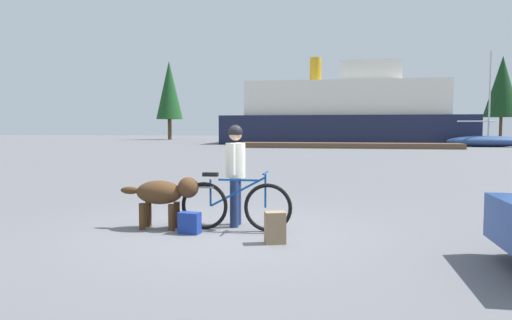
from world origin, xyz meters
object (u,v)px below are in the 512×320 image
handbag_pannier (190,223)px  sailboat_moored (488,141)px  dog (164,193)px  ferry_boat (345,114)px  person_cyclist (236,166)px  backpack (275,228)px  bicycle (235,205)px

handbag_pannier → sailboat_moored: bearing=67.4°
dog → ferry_boat: bearing=85.2°
dog → person_cyclist: bearing=21.8°
dog → backpack: 1.99m
bicycle → person_cyclist: (-0.07, 0.35, 0.58)m
backpack → handbag_pannier: size_ratio=1.36×
bicycle → sailboat_moored: 36.66m
backpack → sailboat_moored: bearing=69.6°
bicycle → sailboat_moored: size_ratio=0.23×
dog → ferry_boat: ferry_boat is taller
ferry_boat → handbag_pannier: bearing=-94.0°
dog → backpack: size_ratio=2.93×
backpack → person_cyclist: bearing=127.4°
dog → sailboat_moored: 37.16m
handbag_pannier → sailboat_moored: 37.20m
handbag_pannier → sailboat_moored: size_ratio=0.04×
ferry_boat → backpack: bearing=-92.0°
bicycle → backpack: bearing=-43.4°
sailboat_moored → handbag_pannier: bearing=-112.6°
dog → handbag_pannier: size_ratio=3.99×
person_cyclist → ferry_boat: ferry_boat is taller
handbag_pannier → bicycle: bearing=27.2°
ferry_boat → person_cyclist: bearing=-93.3°
bicycle → handbag_pannier: bicycle is taller
person_cyclist → sailboat_moored: bearing=67.8°
dog → backpack: (1.86, -0.61, -0.35)m
dog → sailboat_moored: bearing=66.6°
bicycle → person_cyclist: person_cyclist is taller
person_cyclist → handbag_pannier: person_cyclist is taller
sailboat_moored → dog: bearing=-113.4°
bicycle → ferry_boat: bearing=86.9°
dog → bicycle: bearing=3.7°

